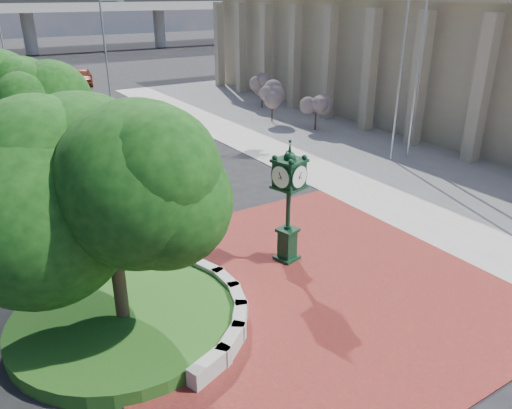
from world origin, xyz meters
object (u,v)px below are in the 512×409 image
object	(u,v)px
post_clock	(289,198)
flagpole_b	(421,47)
street_lamp_far	(2,29)
parked_car	(82,77)
street_lamp_near	(108,48)
flagpole_a	(401,66)

from	to	relation	value
post_clock	flagpole_b	size ratio (longest dim) A/B	0.36
flagpole_b	street_lamp_far	distance (m)	39.21
parked_car	street_lamp_far	distance (m)	8.01
post_clock	street_lamp_near	distance (m)	25.87
post_clock	flagpole_a	bearing A→B (deg)	27.65
flagpole_a	flagpole_b	xyz separation A→B (m)	(1.05, -0.22, 0.88)
street_lamp_far	street_lamp_near	bearing A→B (deg)	-73.37
street_lamp_near	street_lamp_far	bearing A→B (deg)	106.63
post_clock	street_lamp_near	world-z (taller)	street_lamp_near
parked_car	flagpole_b	bearing A→B (deg)	-60.72
flagpole_a	street_lamp_far	world-z (taller)	flagpole_a
flagpole_b	street_lamp_near	size ratio (longest dim) A/B	1.44
post_clock	parked_car	bearing A→B (deg)	85.06
flagpole_b	street_lamp_far	world-z (taller)	flagpole_b
post_clock	flagpole_b	xyz separation A→B (m)	(12.28, 5.67, 3.59)
parked_car	flagpole_b	world-z (taller)	flagpole_b
post_clock	parked_car	xyz separation A→B (m)	(3.39, 39.18, -1.51)
street_lamp_far	parked_car	bearing A→B (deg)	-24.42
post_clock	flagpole_b	distance (m)	13.99
flagpole_a	post_clock	bearing A→B (deg)	-152.35
flagpole_a	street_lamp_near	size ratio (longest dim) A/B	1.22
post_clock	street_lamp_near	bearing A→B (deg)	85.07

